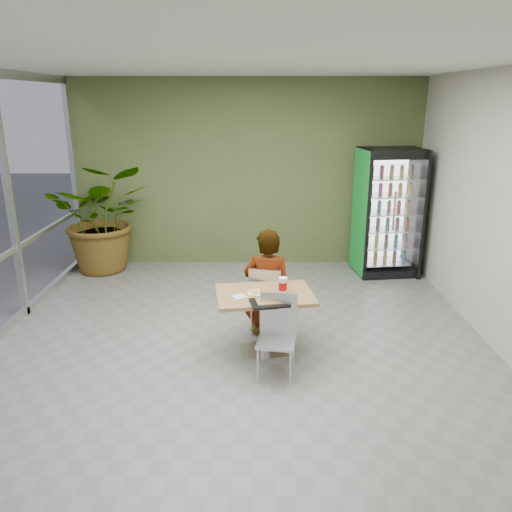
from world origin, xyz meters
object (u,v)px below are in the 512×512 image
object	(u,v)px
seated_woman	(268,294)
potted_plant	(104,217)
chair_far	(266,296)
soda_cup	(283,285)
dining_table	(265,310)
cafeteria_tray	(269,303)
beverage_fridge	(388,213)
chair_near	(277,329)

from	to	relation	value
seated_woman	potted_plant	bearing A→B (deg)	-29.97
chair_far	soda_cup	size ratio (longest dim) A/B	5.01
dining_table	cafeteria_tray	bearing A→B (deg)	-81.31
dining_table	soda_cup	distance (m)	0.36
chair_far	beverage_fridge	distance (m)	3.17
seated_woman	cafeteria_tray	world-z (taller)	seated_woman
beverage_fridge	chair_near	bearing A→B (deg)	-127.84
chair_near	seated_woman	distance (m)	0.98
potted_plant	beverage_fridge	bearing A→B (deg)	-1.83
seated_woman	cafeteria_tray	size ratio (longest dim) A/B	4.16
chair_far	seated_woman	size ratio (longest dim) A/B	0.54
chair_far	beverage_fridge	world-z (taller)	beverage_fridge
chair_near	potted_plant	distance (m)	4.49
dining_table	potted_plant	bearing A→B (deg)	131.81
beverage_fridge	cafeteria_tray	bearing A→B (deg)	-129.96
chair_far	cafeteria_tray	size ratio (longest dim) A/B	2.23
chair_far	seated_woman	distance (m)	0.05
cafeteria_tray	beverage_fridge	bearing A→B (deg)	57.53
soda_cup	potted_plant	xyz separation A→B (m)	(-2.90, 2.99, 0.09)
chair_far	soda_cup	bearing A→B (deg)	122.70
beverage_fridge	potted_plant	size ratio (longest dim) A/B	1.13
dining_table	chair_near	distance (m)	0.46
seated_woman	soda_cup	bearing A→B (deg)	119.22
seated_woman	beverage_fridge	distance (m)	3.12
dining_table	potted_plant	world-z (taller)	potted_plant
chair_near	soda_cup	xyz separation A→B (m)	(0.07, 0.46, 0.32)
seated_woman	dining_table	bearing A→B (deg)	97.34
dining_table	seated_woman	bearing A→B (deg)	85.22
potted_plant	dining_table	bearing A→B (deg)	-48.19
dining_table	cafeteria_tray	xyz separation A→B (m)	(0.05, -0.31, 0.22)
soda_cup	potted_plant	world-z (taller)	potted_plant
dining_table	chair_far	distance (m)	0.50
dining_table	potted_plant	size ratio (longest dim) A/B	0.63
cafeteria_tray	potted_plant	size ratio (longest dim) A/B	0.22
chair_far	cafeteria_tray	bearing A→B (deg)	103.66
chair_far	dining_table	bearing A→B (deg)	99.18
soda_cup	potted_plant	distance (m)	4.17
chair_far	soda_cup	distance (m)	0.60
chair_near	seated_woman	size ratio (longest dim) A/B	0.54
dining_table	potted_plant	distance (m)	4.07
chair_far	chair_near	size ratio (longest dim) A/B	1.00
dining_table	seated_woman	distance (m)	0.54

